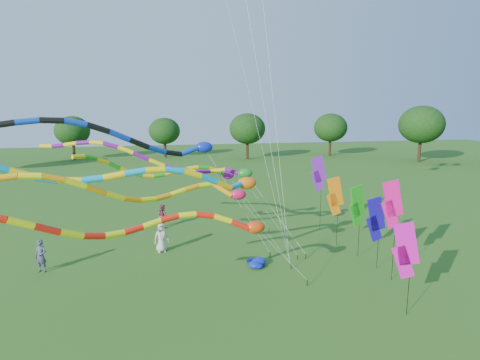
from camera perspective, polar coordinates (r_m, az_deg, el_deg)
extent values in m
plane|color=#235617|center=(18.69, 3.68, -17.54)|extent=(160.00, 160.00, 0.00)
cylinder|color=#382314|center=(69.44, 23.96, 3.41)|extent=(0.50, 0.50, 2.96)
ellipsoid|color=#10330E|center=(69.14, 24.19, 6.59)|extent=(6.26, 6.26, 5.32)
cylinder|color=#382314|center=(71.39, 12.48, 3.97)|extent=(0.50, 0.50, 2.35)
ellipsoid|color=#10330E|center=(71.13, 12.58, 6.42)|extent=(4.96, 4.96, 4.22)
cylinder|color=#382314|center=(69.19, 1.03, 4.39)|extent=(0.50, 0.50, 3.26)
ellipsoid|color=#10330E|center=(68.89, 1.04, 7.92)|extent=(6.89, 6.89, 5.85)
cylinder|color=#382314|center=(70.83, -10.52, 4.32)|extent=(0.50, 0.50, 3.18)
ellipsoid|color=#10330E|center=(70.54, -10.63, 7.67)|extent=(6.71, 6.71, 5.70)
cylinder|color=#382314|center=(67.25, -21.86, 3.10)|extent=(0.50, 0.50, 2.36)
ellipsoid|color=#10330E|center=(66.98, -22.04, 5.71)|extent=(4.98, 4.98, 4.23)
cylinder|color=black|center=(20.78, 9.54, -14.22)|extent=(0.05, 0.05, 0.30)
cylinder|color=silver|center=(19.30, 6.08, -10.58)|extent=(0.02, 0.02, 4.36)
ellipsoid|color=red|center=(18.03, 2.18, -6.73)|extent=(0.88, 0.57, 0.57)
cylinder|color=#FA1E0D|center=(17.72, -0.03, -6.40)|extent=(0.26, 0.26, 0.87)
cylinder|color=#E9ED0C|center=(17.45, -2.53, -5.52)|extent=(0.26, 0.26, 0.83)
cylinder|color=#FA1E0D|center=(17.22, -5.04, -4.99)|extent=(0.26, 0.26, 0.79)
cylinder|color=#E9ED0C|center=(17.02, -7.53, -4.94)|extent=(0.26, 0.26, 0.76)
cylinder|color=#FA1E0D|center=(16.82, -9.99, -5.37)|extent=(0.26, 0.26, 0.77)
cylinder|color=#E9ED0C|center=(16.60, -12.44, -6.09)|extent=(0.26, 0.26, 0.78)
cylinder|color=#FA1E0D|center=(16.36, -14.90, -6.85)|extent=(0.26, 0.26, 0.78)
cylinder|color=#E9ED0C|center=(16.08, -17.42, -7.38)|extent=(0.26, 0.26, 0.78)
cylinder|color=#FA1E0D|center=(15.77, -20.05, -7.48)|extent=(0.26, 0.26, 0.80)
cylinder|color=#E9ED0C|center=(15.44, -22.81, -7.10)|extent=(0.26, 0.26, 0.84)
cylinder|color=#FA1E0D|center=(15.15, -25.71, -6.33)|extent=(0.26, 0.26, 0.86)
cylinder|color=#E9ED0C|center=(14.93, -28.72, -5.39)|extent=(0.26, 0.26, 0.84)
cylinder|color=black|center=(22.61, 7.27, -12.08)|extent=(0.05, 0.05, 0.30)
cylinder|color=silver|center=(20.87, 3.73, -7.30)|extent=(0.02, 0.02, 5.46)
ellipsoid|color=#CF1747|center=(19.42, -0.30, -2.08)|extent=(0.82, 0.52, 0.52)
cylinder|color=orange|center=(19.23, -2.54, -1.37)|extent=(0.24, 0.24, 1.06)
cylinder|color=#FFFD0D|center=(19.08, -4.90, -0.67)|extent=(0.24, 0.24, 0.74)
cylinder|color=orange|center=(18.77, -6.91, -1.10)|extent=(0.24, 0.24, 0.75)
cylinder|color=#FFFD0D|center=(18.44, -8.90, -1.75)|extent=(0.24, 0.24, 0.76)
cylinder|color=orange|center=(18.08, -10.90, -2.38)|extent=(0.24, 0.24, 0.76)
cylinder|color=#FFFD0D|center=(17.68, -12.95, -2.74)|extent=(0.24, 0.24, 0.77)
cylinder|color=orange|center=(17.26, -15.10, -2.68)|extent=(0.24, 0.24, 0.80)
cylinder|color=#FFFD0D|center=(16.84, -17.38, -2.17)|extent=(0.24, 0.24, 0.83)
cylinder|color=orange|center=(16.46, -19.81, -1.34)|extent=(0.24, 0.24, 0.84)
cylinder|color=#FFFD0D|center=(16.17, -22.37, -0.44)|extent=(0.24, 0.24, 0.82)
cylinder|color=orange|center=(15.99, -25.03, 0.25)|extent=(0.24, 0.24, 0.77)
cylinder|color=#FFFD0D|center=(15.94, -27.72, 0.52)|extent=(0.24, 0.24, 0.75)
cylinder|color=orange|center=(16.00, -30.38, 0.32)|extent=(0.24, 0.24, 0.75)
cylinder|color=black|center=(24.12, 9.34, -10.67)|extent=(0.05, 0.05, 0.30)
cylinder|color=silver|center=(23.27, 5.13, -4.87)|extent=(0.02, 0.02, 5.93)
ellipsoid|color=#17831F|center=(22.84, 0.75, 0.97)|extent=(0.85, 0.55, 0.55)
cylinder|color=#6A0B7E|center=(23.12, -1.12, 1.25)|extent=(0.25, 0.25, 0.98)
cylinder|color=#DEBC0B|center=(23.38, -3.16, 1.37)|extent=(0.25, 0.25, 0.87)
cylinder|color=#6A0B7E|center=(23.37, -5.28, 1.19)|extent=(0.25, 0.25, 0.87)
cylinder|color=#DEBC0B|center=(23.35, -7.42, 1.27)|extent=(0.25, 0.25, 0.88)
cylinder|color=#6A0B7E|center=(23.34, -9.58, 1.69)|extent=(0.25, 0.25, 0.91)
cylinder|color=#DEBC0B|center=(23.36, -11.73, 2.40)|extent=(0.25, 0.25, 0.94)
cylinder|color=#6A0B7E|center=(23.45, -13.86, 3.28)|extent=(0.25, 0.25, 0.94)
cylinder|color=#DEBC0B|center=(23.63, -15.92, 4.12)|extent=(0.25, 0.25, 0.92)
cylinder|color=#6A0B7E|center=(23.91, -17.87, 4.73)|extent=(0.25, 0.25, 0.88)
cylinder|color=#DEBC0B|center=(24.30, -19.69, 5.02)|extent=(0.25, 0.25, 0.86)
cylinder|color=#6A0B7E|center=(24.78, -21.37, 4.98)|extent=(0.25, 0.25, 0.87)
cylinder|color=#DEBC0B|center=(25.32, -22.92, 4.74)|extent=(0.25, 0.25, 0.88)
cylinder|color=#6A0B7E|center=(25.91, -24.38, 4.48)|extent=(0.25, 0.25, 0.88)
cylinder|color=#DEBC0B|center=(26.50, -25.78, 4.35)|extent=(0.25, 0.25, 0.87)
cylinder|color=black|center=(24.09, 4.29, -10.58)|extent=(0.05, 0.05, 0.30)
cylinder|color=silver|center=(22.05, -0.08, -3.41)|extent=(0.02, 0.02, 7.66)
ellipsoid|color=#0C1EAF|center=(20.57, -5.13, 4.66)|extent=(0.90, 0.58, 0.58)
cylinder|color=#0B34B6|center=(20.29, -7.19, 4.13)|extent=(0.26, 0.26, 0.93)
cylinder|color=black|center=(19.91, -9.46, 3.78)|extent=(0.26, 0.26, 0.92)
cylinder|color=#0B34B6|center=(19.42, -11.75, 4.24)|extent=(0.26, 0.26, 0.95)
cylinder|color=black|center=(18.98, -14.19, 5.06)|extent=(0.26, 0.26, 0.98)
cylinder|color=#0B34B6|center=(18.63, -16.79, 6.06)|extent=(0.26, 0.26, 0.97)
cylinder|color=black|center=(18.39, -19.52, 6.97)|extent=(0.26, 0.26, 0.94)
cylinder|color=#0B34B6|center=(18.27, -22.33, 7.55)|extent=(0.26, 0.26, 0.91)
cylinder|color=black|center=(18.27, -25.16, 7.68)|extent=(0.26, 0.26, 0.89)
cylinder|color=#0B34B6|center=(18.36, -27.97, 7.39)|extent=(0.26, 0.26, 0.91)
cylinder|color=black|center=(18.54, -30.71, 6.84)|extent=(0.26, 0.26, 0.92)
cylinder|color=black|center=(23.93, 8.17, -10.81)|extent=(0.05, 0.05, 0.30)
cylinder|color=silver|center=(22.12, 4.81, -5.86)|extent=(0.02, 0.02, 5.79)
ellipsoid|color=#E55F0D|center=(20.61, 0.98, -0.43)|extent=(0.99, 0.64, 0.64)
cylinder|color=#0C9ACE|center=(20.05, -0.57, -0.84)|extent=(0.29, 0.29, 0.94)
cylinder|color=yellow|center=(19.38, -2.33, -0.74)|extent=(0.29, 0.29, 0.94)
cylinder|color=#0C9ACE|center=(18.86, -4.47, 0.13)|extent=(0.29, 0.29, 0.93)
cylinder|color=yellow|center=(18.43, -6.82, 0.90)|extent=(0.29, 0.29, 0.89)
cylinder|color=#0C9ACE|center=(18.12, -9.34, 1.37)|extent=(0.29, 0.29, 0.86)
cylinder|color=yellow|center=(17.92, -12.00, 1.42)|extent=(0.29, 0.29, 0.86)
cylinder|color=#0C9ACE|center=(17.83, -14.73, 1.09)|extent=(0.29, 0.29, 0.87)
cylinder|color=yellow|center=(17.80, -17.50, 0.57)|extent=(0.29, 0.29, 0.88)
cylinder|color=#0C9ACE|center=(17.82, -20.26, 0.11)|extent=(0.29, 0.29, 0.87)
cylinder|color=yellow|center=(17.84, -23.03, -0.07)|extent=(0.29, 0.29, 0.86)
cylinder|color=#0C9ACE|center=(17.83, -25.80, 0.16)|extent=(0.29, 0.29, 0.88)
cylinder|color=yellow|center=(17.79, -28.59, 0.79)|extent=(0.29, 0.29, 0.91)
cylinder|color=black|center=(28.66, 4.13, -7.15)|extent=(0.05, 0.05, 0.30)
cylinder|color=silver|center=(27.15, 1.33, -3.29)|extent=(0.02, 0.02, 5.32)
ellipsoid|color=#9B0E98|center=(25.87, -1.76, 0.71)|extent=(0.84, 0.54, 0.54)
cylinder|color=#1B9914|center=(25.27, -2.76, 0.97)|extent=(0.24, 0.24, 0.94)
cylinder|color=#E3BA0B|center=(24.71, -3.79, 1.52)|extent=(0.24, 0.24, 0.68)
cylinder|color=#1B9914|center=(24.48, -5.22, 1.78)|extent=(0.24, 0.24, 0.66)
cylinder|color=#E3BA0B|center=(24.33, -6.72, 1.72)|extent=(0.24, 0.24, 0.66)
cylinder|color=#1B9914|center=(24.25, -8.26, 1.41)|extent=(0.24, 0.24, 0.68)
cylinder|color=#E3BA0B|center=(24.21, -9.82, 1.00)|extent=(0.24, 0.24, 0.68)
cylinder|color=#1B9914|center=(24.16, -11.38, 0.68)|extent=(0.24, 0.24, 0.66)
cylinder|color=#E3BA0B|center=(24.08, -12.92, 0.59)|extent=(0.24, 0.24, 0.65)
cylinder|color=#1B9914|center=(23.95, -14.45, 0.81)|extent=(0.24, 0.24, 0.68)
cylinder|color=#E3BA0B|center=(23.75, -15.96, 1.32)|extent=(0.24, 0.24, 0.72)
cylinder|color=#1B9914|center=(23.49, -17.47, 1.97)|extent=(0.24, 0.24, 0.73)
cylinder|color=#E3BA0B|center=(23.20, -18.97, 2.60)|extent=(0.24, 0.24, 0.72)
cylinder|color=#1B9914|center=(22.88, -20.47, 3.02)|extent=(0.24, 0.24, 0.69)
cylinder|color=#E3BA0B|center=(22.57, -21.98, 3.10)|extent=(0.24, 0.24, 0.67)
cylinder|color=black|center=(22.78, 7.10, -11.90)|extent=(0.04, 0.04, 0.30)
cylinder|color=silver|center=(21.82, 2.68, 14.59)|extent=(0.01, 0.01, 20.49)
cylinder|color=black|center=(22.78, 7.10, -11.90)|extent=(0.04, 0.04, 0.30)
cylinder|color=silver|center=(19.22, -0.64, 19.48)|extent=(0.01, 0.01, 24.05)
cylinder|color=black|center=(22.78, 7.10, -11.90)|extent=(0.04, 0.04, 0.30)
cylinder|color=silver|center=(22.69, 4.84, 10.20)|extent=(0.01, 0.01, 17.22)
cylinder|color=black|center=(18.66, 22.99, -12.09)|extent=(0.02, 0.02, 3.74)
cube|color=#E20CA9|center=(18.18, 22.58, -8.38)|extent=(1.10, 0.52, 1.93)
cube|color=#E20CA9|center=(18.43, 22.16, -10.74)|extent=(0.96, 0.46, 1.51)
cylinder|color=black|center=(29.19, 11.43, -2.21)|extent=(0.02, 0.02, 5.02)
cube|color=purple|center=(28.78, 11.15, 1.48)|extent=(1.16, 0.19, 1.93)
cube|color=purple|center=(28.88, 10.95, -0.09)|extent=(1.01, 0.17, 1.51)
cylinder|color=black|center=(23.15, 19.11, -7.56)|extent=(0.02, 0.02, 3.70)
cube|color=#1A0BA1|center=(22.70, 18.82, -4.60)|extent=(1.16, 0.10, 1.93)
cube|color=#1A0BA1|center=(22.87, 18.53, -6.56)|extent=(1.01, 0.09, 1.51)
cylinder|color=black|center=(26.14, 13.72, -4.76)|extent=(0.02, 0.02, 4.14)
cube|color=orange|center=(25.71, 13.41, -1.63)|extent=(1.16, 0.09, 1.93)
cube|color=orange|center=(25.85, 13.18, -3.38)|extent=(1.01, 0.09, 1.51)
cylinder|color=black|center=(21.76, 21.13, -7.20)|extent=(0.02, 0.02, 4.88)
cube|color=#FC0E8B|center=(21.22, 20.91, -2.49)|extent=(1.15, 0.26, 1.93)
cube|color=#FC0E8B|center=(21.37, 20.57, -4.59)|extent=(1.00, 0.24, 1.51)
cylinder|color=black|center=(24.61, 16.62, -6.02)|extent=(0.02, 0.02, 3.99)
cube|color=#169F16|center=(24.12, 16.40, -2.92)|extent=(1.15, 0.33, 1.93)
cube|color=#169F16|center=(24.26, 16.16, -4.78)|extent=(1.00, 0.29, 1.51)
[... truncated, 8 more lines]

